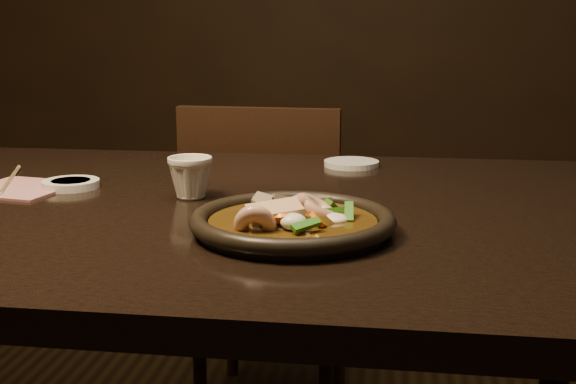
# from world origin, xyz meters

# --- Properties ---
(table) EXTENTS (1.60, 0.90, 0.75)m
(table) POSITION_xyz_m (0.00, 0.00, 0.67)
(table) COLOR black
(table) RESTS_ON floor
(chair) EXTENTS (0.41, 0.41, 0.84)m
(chair) POSITION_xyz_m (0.07, 0.66, 0.46)
(chair) COLOR black
(chair) RESTS_ON floor
(plate) EXTENTS (0.27, 0.27, 0.03)m
(plate) POSITION_xyz_m (0.24, -0.15, 0.76)
(plate) COLOR black
(plate) RESTS_ON table
(stirfry) EXTENTS (0.15, 0.17, 0.06)m
(stirfry) POSITION_xyz_m (0.24, -0.16, 0.77)
(stirfry) COLOR #3A260A
(stirfry) RESTS_ON plate
(soy_dish) EXTENTS (0.09, 0.09, 0.01)m
(soy_dish) POSITION_xyz_m (-0.16, 0.07, 0.76)
(soy_dish) COLOR white
(soy_dish) RESTS_ON table
(saucer_right) EXTENTS (0.11, 0.11, 0.01)m
(saucer_right) POSITION_xyz_m (0.29, 0.33, 0.76)
(saucer_right) COLOR white
(saucer_right) RESTS_ON table
(tea_cup) EXTENTS (0.08, 0.07, 0.07)m
(tea_cup) POSITION_xyz_m (0.06, 0.02, 0.79)
(tea_cup) COLOR white
(tea_cup) RESTS_ON table
(chopsticks) EXTENTS (0.10, 0.24, 0.01)m
(chopsticks) POSITION_xyz_m (-0.29, 0.10, 0.75)
(chopsticks) COLOR tan
(chopsticks) RESTS_ON table
(napkin) EXTENTS (0.17, 0.17, 0.00)m
(napkin) POSITION_xyz_m (-0.24, 0.04, 0.75)
(napkin) COLOR #A06362
(napkin) RESTS_ON table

